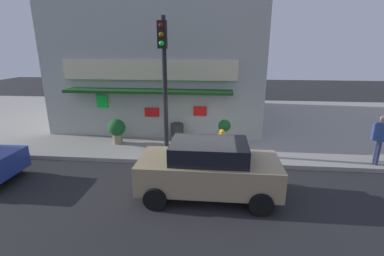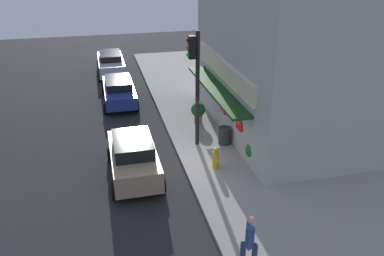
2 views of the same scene
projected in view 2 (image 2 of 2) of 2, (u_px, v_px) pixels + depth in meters
ground_plane at (182, 165)px, 16.85m from camera, size 56.17×56.17×0.00m
sidewalk at (314, 147)px, 18.16m from camera, size 37.45×12.44×0.17m
corner_building at (314, 49)px, 18.85m from camera, size 10.11×9.74×7.72m
traffic_light at (195, 75)px, 16.89m from camera, size 0.32×0.58×5.18m
fire_hydrant at (216, 158)px, 16.19m from camera, size 0.49×0.25×0.91m
trash_can at (225, 136)px, 18.19m from camera, size 0.57×0.57×0.80m
pedestrian at (250, 241)px, 10.87m from camera, size 0.54×0.51×1.79m
potted_plant_by_doorway at (255, 151)px, 16.36m from camera, size 0.77×0.77×1.06m
potted_plant_by_window at (198, 111)px, 20.20m from camera, size 0.73×0.73×1.09m
parked_car_blue at (119, 90)px, 23.20m from camera, size 4.44×1.95×1.47m
parked_car_tan at (133, 157)px, 15.73m from camera, size 4.04×2.00×1.68m
parked_car_silver at (111, 63)px, 28.37m from camera, size 4.61×1.97×1.56m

